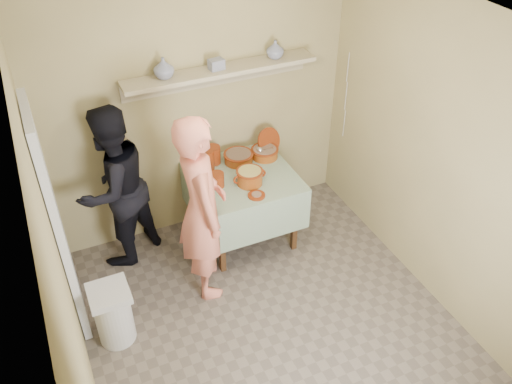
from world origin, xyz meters
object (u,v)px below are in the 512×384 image
person_cook (202,209)px  serving_table (243,185)px  cazuela_rice (250,176)px  person_helper (114,188)px  trash_bin (113,314)px

person_cook → serving_table: (0.57, 0.47, -0.24)m
serving_table → cazuela_rice: cazuela_rice is taller
person_helper → serving_table: size_ratio=1.66×
person_helper → serving_table: person_helper is taller
serving_table → person_cook: bearing=-140.6°
person_cook → trash_bin: bearing=114.5°
person_cook → serving_table: 0.78m
trash_bin → person_cook: bearing=17.6°
cazuela_rice → trash_bin: (-1.49, -0.61, -0.56)m
person_cook → person_helper: size_ratio=1.09×
cazuela_rice → trash_bin: bearing=-157.7°
person_helper → cazuela_rice: bearing=130.0°
person_cook → serving_table: person_cook is taller
cazuela_rice → serving_table: bearing=92.7°
person_cook → cazuela_rice: size_ratio=5.34×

